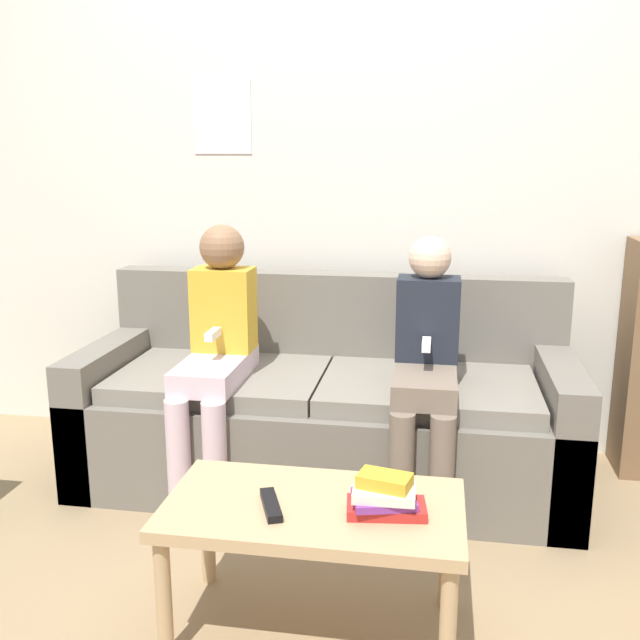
# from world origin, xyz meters

# --- Properties ---
(ground_plane) EXTENTS (10.00, 10.00, 0.00)m
(ground_plane) POSITION_xyz_m (0.00, 0.00, 0.00)
(ground_plane) COLOR #937A56
(wall_back) EXTENTS (8.00, 0.06, 2.60)m
(wall_back) POSITION_xyz_m (-0.00, 0.99, 1.30)
(wall_back) COLOR silver
(wall_back) RESTS_ON ground_plane
(couch) EXTENTS (2.00, 0.78, 0.84)m
(couch) POSITION_xyz_m (0.00, 0.51, 0.29)
(couch) COLOR #6B665B
(couch) RESTS_ON ground_plane
(coffee_table) EXTENTS (0.83, 0.45, 0.40)m
(coffee_table) POSITION_xyz_m (0.13, -0.50, 0.35)
(coffee_table) COLOR tan
(coffee_table) RESTS_ON ground_plane
(person_left) EXTENTS (0.24, 0.54, 1.08)m
(person_left) POSITION_xyz_m (-0.41, 0.32, 0.61)
(person_left) COLOR silver
(person_left) RESTS_ON ground_plane
(person_right) EXTENTS (0.24, 0.54, 1.05)m
(person_right) POSITION_xyz_m (0.41, 0.31, 0.59)
(person_right) COLOR #756656
(person_right) RESTS_ON ground_plane
(tv_remote) EXTENTS (0.10, 0.17, 0.02)m
(tv_remote) POSITION_xyz_m (0.02, -0.55, 0.41)
(tv_remote) COLOR black
(tv_remote) RESTS_ON coffee_table
(book_stack) EXTENTS (0.22, 0.16, 0.11)m
(book_stack) POSITION_xyz_m (0.33, -0.52, 0.45)
(book_stack) COLOR red
(book_stack) RESTS_ON coffee_table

